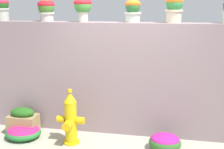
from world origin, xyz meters
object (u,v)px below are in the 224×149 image
Objects in this scene: potted_plant_1 at (46,8)px; planter_box at (23,121)px; potted_plant_3 at (133,9)px; flower_bush_right at (23,132)px; potted_plant_0 at (2,7)px; flower_bush_left at (165,142)px; potted_plant_4 at (174,7)px; fire_hydrant at (71,119)px; potted_plant_2 at (83,6)px.

potted_plant_1 is 0.76× the size of planter_box.
potted_plant_3 is at bearing 13.44° from planter_box.
planter_box is (-0.10, 0.20, 0.13)m from flower_bush_right.
potted_plant_0 is 2.44m from potted_plant_3.
flower_bush_left is at bearing -45.23° from potted_plant_3.
planter_box is at bearing -170.51° from potted_plant_4.
potted_plant_1 is 1.01× the size of potted_plant_3.
potted_plant_0 is 0.44× the size of fire_hydrant.
fire_hydrant reaches higher than flower_bush_right.
potted_plant_0 is 2.46m from fire_hydrant.
potted_plant_2 reaches higher than fire_hydrant.
potted_plant_1 is at bearing 50.19° from planter_box.
potted_plant_3 reaches higher than fire_hydrant.
potted_plant_2 is at bearing -0.43° from potted_plant_0.
potted_plant_3 is at bearing 134.77° from flower_bush_left.
fire_hydrant is 1.62m from flower_bush_left.
potted_plant_0 is at bearing -178.89° from potted_plant_3.
planter_box is at bearing 166.89° from fire_hydrant.
potted_plant_2 is 1.98m from fire_hydrant.
potted_plant_1 is 1.58m from potted_plant_3.
potted_plant_3 is 2.30m from flower_bush_left.
potted_plant_2 is at bearing 158.75° from flower_bush_left.
planter_box is at bearing -41.35° from potted_plant_0.
potted_plant_2 is at bearing 20.71° from planter_box.
potted_plant_4 is 2.24m from flower_bush_left.
potted_plant_1 is 0.76× the size of flower_bush_left.
potted_plant_0 reaches higher than potted_plant_1.
potted_plant_2 is at bearing -3.53° from potted_plant_1.
potted_plant_2 reaches higher than potted_plant_1.
potted_plant_2 is 2.49m from flower_bush_right.
potted_plant_4 reaches higher than potted_plant_1.
potted_plant_0 is 2.15m from planter_box.
potted_plant_0 is 0.66× the size of flower_bush_right.
flower_bush_right is at bearing 177.81° from fire_hydrant.
planter_box is (-1.08, -0.41, -2.08)m from potted_plant_2.
fire_hydrant reaches higher than flower_bush_left.
potted_plant_2 is at bearing 83.43° from fire_hydrant.
potted_plant_1 reaches higher than potted_plant_3.
potted_plant_3 is 0.41× the size of fire_hydrant.
flower_bush_right is at bearing -179.60° from flower_bush_left.
flower_bush_left reaches higher than flower_bush_right.
planter_box is at bearing 116.07° from flower_bush_right.
flower_bush_left is at bearing -15.92° from potted_plant_1.
potted_plant_1 is 0.71m from potted_plant_2.
flower_bush_right is (-2.51, -0.02, -0.04)m from flower_bush_left.
potted_plant_0 is 2.33m from flower_bush_right.
planter_box is (0.48, -0.42, -2.05)m from potted_plant_0.
potted_plant_2 is at bearing -178.73° from potted_plant_4.
potted_plant_4 reaches higher than potted_plant_2.
potted_plant_4 reaches higher than planter_box.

